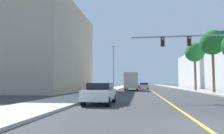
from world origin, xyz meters
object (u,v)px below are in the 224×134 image
(delivery_truck, at_px, (132,81))
(car_silver, at_px, (144,86))
(palm_mid, at_px, (212,43))
(traffic_signal_mast, at_px, (209,48))
(street_lamp, at_px, (114,66))
(palm_far, at_px, (195,52))
(car_white, at_px, (100,93))
(car_red, at_px, (136,85))

(delivery_truck, bearing_deg, car_silver, 72.86)
(palm_mid, xyz_separation_m, delivery_truck, (-11.63, 8.93, -5.30))
(traffic_signal_mast, bearing_deg, palm_mid, 70.17)
(traffic_signal_mast, xyz_separation_m, street_lamp, (-10.60, 18.99, 0.12))
(palm_far, bearing_deg, car_white, -117.88)
(car_white, xyz_separation_m, delivery_truck, (1.30, 24.71, 0.97))
(car_silver, bearing_deg, car_red, 101.27)
(street_lamp, distance_m, delivery_truck, 4.62)
(palm_far, bearing_deg, car_silver, 135.50)
(street_lamp, height_order, delivery_truck, street_lamp)
(traffic_signal_mast, xyz_separation_m, delivery_truck, (-7.39, 20.69, -2.73))
(palm_mid, height_order, palm_far, palm_mid)
(palm_far, height_order, car_white, palm_far)
(traffic_signal_mast, distance_m, car_red, 38.77)
(traffic_signal_mast, xyz_separation_m, palm_far, (3.88, 19.75, 2.37))
(street_lamp, xyz_separation_m, car_silver, (5.64, 9.44, -3.82))
(street_lamp, distance_m, car_silver, 11.65)
(palm_mid, xyz_separation_m, car_red, (-11.18, 26.19, -6.34))
(traffic_signal_mast, bearing_deg, car_silver, 99.89)
(traffic_signal_mast, distance_m, street_lamp, 21.74)
(car_white, distance_m, car_silver, 32.66)
(car_red, xyz_separation_m, car_silver, (1.98, -9.53, 0.07))
(street_lamp, bearing_deg, car_red, 79.07)
(traffic_signal_mast, xyz_separation_m, car_white, (-8.70, -4.02, -3.70))
(street_lamp, bearing_deg, car_silver, 59.13)
(palm_mid, distance_m, palm_far, 8.00)
(palm_far, xyz_separation_m, car_silver, (-8.83, 8.68, -6.07))
(car_silver, xyz_separation_m, delivery_truck, (-2.44, -7.74, 0.97))
(palm_far, relative_size, car_red, 1.92)
(car_silver, bearing_deg, palm_far, -44.98)
(street_lamp, distance_m, car_red, 19.71)
(traffic_signal_mast, distance_m, palm_mid, 12.76)
(traffic_signal_mast, relative_size, palm_far, 1.14)
(car_silver, bearing_deg, delivery_truck, -107.96)
(car_white, bearing_deg, traffic_signal_mast, -154.77)
(street_lamp, height_order, car_silver, street_lamp)
(car_red, height_order, delivery_truck, delivery_truck)
(car_red, distance_m, car_silver, 9.73)
(palm_mid, distance_m, car_white, 21.35)
(car_white, relative_size, car_red, 0.90)
(delivery_truck, bearing_deg, street_lamp, -151.71)
(car_red, bearing_deg, car_silver, -75.53)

